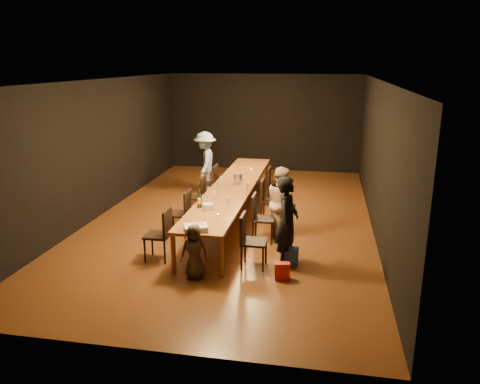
% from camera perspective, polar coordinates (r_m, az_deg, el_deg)
% --- Properties ---
extents(ground, '(10.00, 10.00, 0.00)m').
position_cam_1_polar(ground, '(10.40, -0.90, -3.26)').
color(ground, '#3F240F').
rests_on(ground, ground).
extents(room_shell, '(6.04, 10.04, 3.02)m').
position_cam_1_polar(room_shell, '(9.92, -0.95, 8.15)').
color(room_shell, black).
rests_on(room_shell, ground).
extents(table, '(0.90, 6.00, 0.75)m').
position_cam_1_polar(table, '(10.20, -0.92, 0.47)').
color(table, brown).
rests_on(table, ground).
extents(chair_right_0, '(0.42, 0.42, 0.93)m').
position_cam_1_polar(chair_right_0, '(7.88, 1.72, -6.01)').
color(chair_right_0, black).
rests_on(chair_right_0, ground).
extents(chair_right_1, '(0.42, 0.42, 0.93)m').
position_cam_1_polar(chair_right_1, '(9.00, 2.90, -3.22)').
color(chair_right_1, black).
rests_on(chair_right_1, ground).
extents(chair_right_2, '(0.42, 0.42, 0.93)m').
position_cam_1_polar(chair_right_2, '(10.13, 3.81, -1.06)').
color(chair_right_2, black).
rests_on(chair_right_2, ground).
extents(chair_right_3, '(0.42, 0.42, 0.93)m').
position_cam_1_polar(chair_right_3, '(11.28, 4.53, 0.67)').
color(chair_right_3, black).
rests_on(chair_right_3, ground).
extents(chair_left_0, '(0.42, 0.42, 0.93)m').
position_cam_1_polar(chair_left_0, '(8.29, -10.01, -5.13)').
color(chair_left_0, black).
rests_on(chair_left_0, ground).
extents(chair_left_1, '(0.42, 0.42, 0.93)m').
position_cam_1_polar(chair_left_1, '(9.36, -7.48, -2.58)').
color(chair_left_1, black).
rests_on(chair_left_1, ground).
extents(chair_left_2, '(0.42, 0.42, 0.93)m').
position_cam_1_polar(chair_left_2, '(10.46, -5.48, -0.56)').
color(chair_left_2, black).
rests_on(chair_left_2, ground).
extents(chair_left_3, '(0.42, 0.42, 0.93)m').
position_cam_1_polar(chair_left_3, '(11.57, -3.87, 1.07)').
color(chair_left_3, black).
rests_on(chair_left_3, ground).
extents(woman_birthday, '(0.43, 0.60, 1.55)m').
position_cam_1_polar(woman_birthday, '(7.91, 5.79, -3.61)').
color(woman_birthday, black).
rests_on(woman_birthday, ground).
extents(woman_tan, '(0.77, 0.85, 1.42)m').
position_cam_1_polar(woman_tan, '(9.20, 5.09, -1.25)').
color(woman_tan, beige).
rests_on(woman_tan, ground).
extents(man_blue, '(0.76, 1.12, 1.61)m').
position_cam_1_polar(man_blue, '(12.36, -4.28, 3.64)').
color(man_blue, '#7D96C1').
rests_on(man_blue, ground).
extents(child, '(0.44, 0.29, 0.90)m').
position_cam_1_polar(child, '(7.53, -5.60, -7.28)').
color(child, '#3C2F21').
rests_on(child, ground).
extents(gift_bag_red, '(0.26, 0.17, 0.28)m').
position_cam_1_polar(gift_bag_red, '(7.60, 5.18, -9.58)').
color(gift_bag_red, red).
rests_on(gift_bag_red, ground).
extents(gift_bag_blue, '(0.27, 0.20, 0.32)m').
position_cam_1_polar(gift_bag_blue, '(8.12, 6.16, -7.78)').
color(gift_bag_blue, '#225093').
rests_on(gift_bag_blue, ground).
extents(birthday_cake, '(0.45, 0.41, 0.09)m').
position_cam_1_polar(birthday_cake, '(7.57, -5.41, -4.37)').
color(birthday_cake, white).
rests_on(birthday_cake, table).
extents(plate_stack, '(0.25, 0.25, 0.12)m').
position_cam_1_polar(plate_stack, '(8.56, -3.90, -1.82)').
color(plate_stack, white).
rests_on(plate_stack, table).
extents(champagne_bottle, '(0.09, 0.09, 0.36)m').
position_cam_1_polar(champagne_bottle, '(8.69, -4.97, -0.75)').
color(champagne_bottle, black).
rests_on(champagne_bottle, table).
extents(ice_bucket, '(0.23, 0.23, 0.22)m').
position_cam_1_polar(ice_bucket, '(10.40, -0.24, 1.68)').
color(ice_bucket, silver).
rests_on(ice_bucket, table).
extents(wineglass_0, '(0.06, 0.06, 0.21)m').
position_cam_1_polar(wineglass_0, '(8.62, -4.99, -1.42)').
color(wineglass_0, beige).
rests_on(wineglass_0, table).
extents(wineglass_1, '(0.06, 0.06, 0.21)m').
position_cam_1_polar(wineglass_1, '(8.66, -1.54, -1.28)').
color(wineglass_1, beige).
rests_on(wineglass_1, table).
extents(wineglass_2, '(0.06, 0.06, 0.21)m').
position_cam_1_polar(wineglass_2, '(9.10, -3.15, -0.44)').
color(wineglass_2, silver).
rests_on(wineglass_2, table).
extents(wineglass_3, '(0.06, 0.06, 0.21)m').
position_cam_1_polar(wineglass_3, '(9.69, 0.70, 0.58)').
color(wineglass_3, beige).
rests_on(wineglass_3, table).
extents(wineglass_4, '(0.06, 0.06, 0.21)m').
position_cam_1_polar(wineglass_4, '(10.22, -2.28, 1.37)').
color(wineglass_4, silver).
rests_on(wineglass_4, table).
extents(wineglass_5, '(0.06, 0.06, 0.21)m').
position_cam_1_polar(wineglass_5, '(11.13, 0.85, 2.57)').
color(wineglass_5, silver).
rests_on(wineglass_5, table).
extents(tealight_near, '(0.05, 0.05, 0.03)m').
position_cam_1_polar(tealight_near, '(8.23, -2.71, -2.84)').
color(tealight_near, '#B2B7B2').
rests_on(tealight_near, table).
extents(tealight_mid, '(0.05, 0.05, 0.03)m').
position_cam_1_polar(tealight_mid, '(10.38, 0.16, 1.11)').
color(tealight_mid, '#B2B7B2').
rests_on(tealight_mid, table).
extents(tealight_far, '(0.05, 0.05, 0.03)m').
position_cam_1_polar(tealight_far, '(11.68, 1.35, 2.75)').
color(tealight_far, '#B2B7B2').
rests_on(tealight_far, table).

